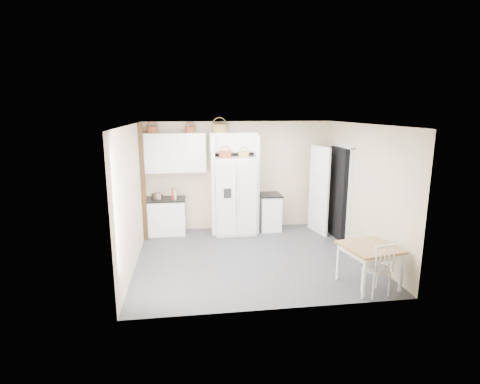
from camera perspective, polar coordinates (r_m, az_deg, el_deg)
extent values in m
plane|color=#2B2B2D|center=(7.55, 1.91, -9.90)|extent=(4.50, 4.50, 0.00)
plane|color=white|center=(6.99, 2.07, 10.23)|extent=(4.50, 4.50, 0.00)
plane|color=#B6A38D|center=(9.09, -0.17, 2.51)|extent=(4.50, 0.00, 4.50)
plane|color=#B6A38D|center=(7.13, -16.13, -0.76)|extent=(0.00, 4.00, 4.00)
plane|color=#B6A38D|center=(7.86, 18.38, 0.28)|extent=(0.00, 4.00, 4.00)
cube|color=white|center=(8.77, -0.79, -0.51)|extent=(0.93, 0.75, 1.81)
cube|color=white|center=(8.94, -11.22, -3.77)|extent=(0.88, 0.56, 0.82)
cube|color=white|center=(9.12, 4.53, -3.14)|extent=(0.48, 0.58, 0.85)
cube|color=olive|center=(6.65, 19.02, -10.56)|extent=(0.97, 0.97, 0.69)
cube|color=white|center=(6.37, 20.09, -10.92)|extent=(0.48, 0.44, 0.85)
cube|color=black|center=(8.83, -11.34, -1.11)|extent=(0.92, 0.59, 0.04)
cube|color=black|center=(9.01, 4.58, -0.42)|extent=(0.52, 0.62, 0.04)
cube|color=silver|center=(8.72, -12.49, -0.68)|extent=(0.26, 0.20, 0.16)
cube|color=#AE201F|center=(8.71, -10.22, -0.28)|extent=(0.05, 0.17, 0.25)
cube|color=beige|center=(8.71, -9.80, -0.36)|extent=(0.05, 0.15, 0.22)
cylinder|color=maroon|center=(8.75, -13.25, 9.20)|extent=(0.26, 0.26, 0.15)
cylinder|color=maroon|center=(8.72, -7.64, 9.37)|extent=(0.24, 0.24, 0.14)
cylinder|color=olive|center=(8.75, -3.15, 9.67)|extent=(0.35, 0.35, 0.20)
cylinder|color=maroon|center=(8.48, -2.27, 5.74)|extent=(0.28, 0.28, 0.15)
cylinder|color=olive|center=(8.53, 0.57, 5.74)|extent=(0.24, 0.24, 0.13)
cube|color=white|center=(8.77, -9.84, 5.92)|extent=(1.40, 0.34, 0.90)
cube|color=white|center=(8.80, -1.00, 7.59)|extent=(1.12, 0.34, 0.45)
cube|color=white|center=(8.76, -4.19, 1.10)|extent=(0.08, 0.60, 2.30)
cube|color=white|center=(8.89, 2.39, 1.28)|extent=(0.08, 0.60, 2.30)
cube|color=#442A11|center=(8.43, -14.54, 1.32)|extent=(0.09, 0.09, 2.60)
cube|color=black|center=(8.76, 14.88, -0.13)|extent=(0.18, 0.85, 2.05)
cube|color=white|center=(8.94, 11.93, 0.27)|extent=(0.21, 0.79, 2.05)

